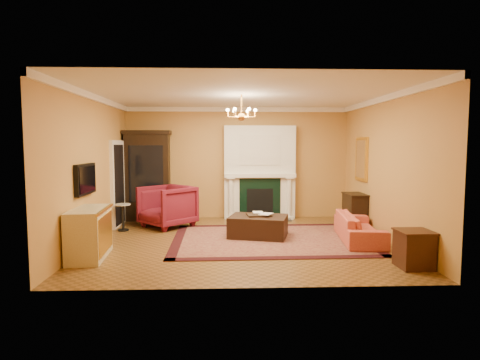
{
  "coord_description": "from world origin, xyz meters",
  "views": [
    {
      "loc": [
        -0.35,
        -8.17,
        1.99
      ],
      "look_at": [
        -0.02,
        0.3,
        1.25
      ],
      "focal_mm": 30.0,
      "sensor_mm": 36.0,
      "label": 1
    }
  ],
  "objects": [
    {
      "name": "wall_front",
      "position": [
        0.0,
        -2.76,
        1.5
      ],
      "size": [
        6.0,
        0.02,
        3.0
      ],
      "primitive_type": "cube",
      "color": "#BC8643",
      "rests_on": "floor"
    },
    {
      "name": "ceiling",
      "position": [
        0.0,
        0.0,
        3.01
      ],
      "size": [
        6.0,
        5.5,
        0.02
      ],
      "primitive_type": "cube",
      "color": "white",
      "rests_on": "wall_back"
    },
    {
      "name": "console_table",
      "position": [
        2.78,
        1.23,
        0.4
      ],
      "size": [
        0.42,
        0.72,
        0.8
      ],
      "primitive_type": "cube",
      "rotation": [
        0.0,
        0.0,
        0.02
      ],
      "color": "black",
      "rests_on": "floor"
    },
    {
      "name": "fireplace",
      "position": [
        0.6,
        2.57,
        1.19
      ],
      "size": [
        1.9,
        0.7,
        2.5
      ],
      "color": "white",
      "rests_on": "wall_back"
    },
    {
      "name": "commode",
      "position": [
        -2.73,
        -1.13,
        0.44
      ],
      "size": [
        0.65,
        1.22,
        0.88
      ],
      "primitive_type": "cube",
      "rotation": [
        0.0,
        0.0,
        0.08
      ],
      "color": "beige",
      "rests_on": "floor"
    },
    {
      "name": "floor",
      "position": [
        0.0,
        0.0,
        -0.01
      ],
      "size": [
        6.0,
        5.5,
        0.02
      ],
      "primitive_type": "cube",
      "color": "brown",
      "rests_on": "ground"
    },
    {
      "name": "chandelier",
      "position": [
        -0.0,
        0.0,
        2.61
      ],
      "size": [
        0.63,
        0.55,
        0.53
      ],
      "color": "gold",
      "rests_on": "ceiling"
    },
    {
      "name": "doorway",
      "position": [
        -2.95,
        1.7,
        1.05
      ],
      "size": [
        0.08,
        1.05,
        2.1
      ],
      "color": "silver",
      "rests_on": "wall_left"
    },
    {
      "name": "china_cabinet",
      "position": [
        -2.37,
        2.49,
        1.13
      ],
      "size": [
        1.15,
        0.55,
        2.26
      ],
      "primitive_type": "cube",
      "rotation": [
        0.0,
        0.0,
        0.03
      ],
      "color": "black",
      "rests_on": "floor"
    },
    {
      "name": "oriental_rug",
      "position": [
        0.6,
        0.1,
        0.01
      ],
      "size": [
        4.11,
        3.11,
        0.02
      ],
      "primitive_type": "cube",
      "rotation": [
        0.0,
        0.0,
        0.02
      ],
      "color": "#4F101A",
      "rests_on": "floor"
    },
    {
      "name": "coral_sofa",
      "position": [
        2.44,
        -0.08,
        0.38
      ],
      "size": [
        0.79,
        1.97,
        0.75
      ],
      "primitive_type": "imported",
      "rotation": [
        0.0,
        0.0,
        1.45
      ],
      "color": "#D06242",
      "rests_on": "floor"
    },
    {
      "name": "wall_back",
      "position": [
        0.0,
        2.76,
        1.5
      ],
      "size": [
        6.0,
        0.02,
        3.0
      ],
      "primitive_type": "cube",
      "color": "#BC8643",
      "rests_on": "floor"
    },
    {
      "name": "topiary_right",
      "position": [
        1.35,
        2.53,
        1.45
      ],
      "size": [
        0.15,
        0.15,
        0.4
      ],
      "color": "gray",
      "rests_on": "fireplace"
    },
    {
      "name": "book_a",
      "position": [
        0.27,
        0.49,
        0.64
      ],
      "size": [
        0.22,
        0.03,
        0.29
      ],
      "primitive_type": "imported",
      "rotation": [
        0.0,
        0.0,
        0.0
      ],
      "color": "gray",
      "rests_on": "ottoman_tray"
    },
    {
      "name": "crown_molding",
      "position": [
        0.0,
        0.96,
        2.94
      ],
      "size": [
        6.0,
        5.5,
        0.12
      ],
      "color": "white",
      "rests_on": "ceiling"
    },
    {
      "name": "tv_panel",
      "position": [
        -2.95,
        -0.6,
        1.35
      ],
      "size": [
        0.09,
        0.95,
        0.58
      ],
      "color": "black",
      "rests_on": "wall_left"
    },
    {
      "name": "gilt_mirror",
      "position": [
        2.97,
        1.4,
        1.65
      ],
      "size": [
        0.06,
        0.76,
        1.05
      ],
      "color": "gold",
      "rests_on": "wall_right"
    },
    {
      "name": "wall_right",
      "position": [
        3.01,
        0.0,
        1.5
      ],
      "size": [
        0.02,
        5.5,
        3.0
      ],
      "primitive_type": "cube",
      "color": "#BC8643",
      "rests_on": "floor"
    },
    {
      "name": "wingback_armchair",
      "position": [
        -1.74,
        1.52,
        0.56
      ],
      "size": [
        1.48,
        1.48,
        1.11
      ],
      "primitive_type": "imported",
      "rotation": [
        0.0,
        0.0,
        -0.79
      ],
      "color": "maroon",
      "rests_on": "floor"
    },
    {
      "name": "topiary_left",
      "position": [
        -0.11,
        2.53,
        1.45
      ],
      "size": [
        0.15,
        0.15,
        0.39
      ],
      "color": "gray",
      "rests_on": "fireplace"
    },
    {
      "name": "ottoman_tray",
      "position": [
        0.4,
        0.37,
        0.48
      ],
      "size": [
        0.54,
        0.44,
        0.03
      ],
      "primitive_type": "cube",
      "rotation": [
        0.0,
        0.0,
        0.11
      ],
      "color": "black",
      "rests_on": "leather_ottoman"
    },
    {
      "name": "book_b",
      "position": [
        0.44,
        0.36,
        0.65
      ],
      "size": [
        0.21,
        0.14,
        0.31
      ],
      "primitive_type": "imported",
      "rotation": [
        0.0,
        0.0,
        -0.55
      ],
      "color": "gray",
      "rests_on": "ottoman_tray"
    },
    {
      "name": "end_table",
      "position": [
        2.72,
        -1.92,
        0.29
      ],
      "size": [
        0.51,
        0.51,
        0.58
      ],
      "primitive_type": "cube",
      "rotation": [
        0.0,
        0.0,
        0.02
      ],
      "color": "#32180D",
      "rests_on": "floor"
    },
    {
      "name": "pedestal_table",
      "position": [
        -2.7,
        1.09,
        0.37
      ],
      "size": [
        0.35,
        0.35,
        0.63
      ],
      "color": "black",
      "rests_on": "floor"
    },
    {
      "name": "wall_left",
      "position": [
        -3.01,
        0.0,
        1.5
      ],
      "size": [
        0.02,
        5.5,
        3.0
      ],
      "primitive_type": "cube",
      "color": "#BC8643",
      "rests_on": "floor"
    },
    {
      "name": "leather_ottoman",
      "position": [
        0.38,
        0.34,
        0.24
      ],
      "size": [
        1.38,
        1.15,
        0.45
      ],
      "primitive_type": "cube",
      "rotation": [
        0.0,
        0.0,
        -0.26
      ],
      "color": "black",
      "rests_on": "oriental_rug"
    }
  ]
}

